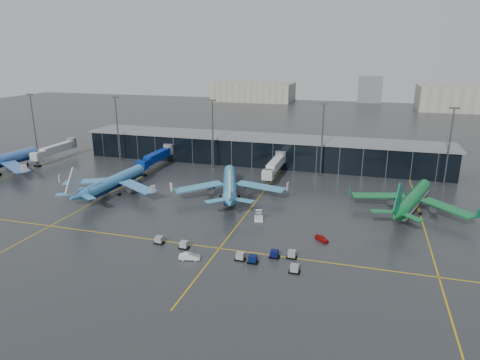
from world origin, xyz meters
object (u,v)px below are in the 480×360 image
(airliner_klm_near, at_px, (230,176))
(mobile_airstair, at_px, (259,217))
(service_van_white, at_px, (190,256))
(service_van_red, at_px, (322,238))
(airliner_aer_lingus, at_px, (414,191))
(baggage_carts, at_px, (241,254))
(airliner_arkefly, at_px, (114,174))

(airliner_klm_near, xyz_separation_m, mobile_airstair, (13.12, -16.33, -5.41))
(mobile_airstair, xyz_separation_m, service_van_white, (-8.48, -25.59, -0.04))
(service_van_red, bearing_deg, service_van_white, 167.61)
(airliner_klm_near, relative_size, airliner_aer_lingus, 1.04)
(baggage_carts, xyz_separation_m, service_van_white, (-9.96, -4.07, -0.02))
(mobile_airstair, distance_m, service_van_red, 19.06)
(airliner_aer_lingus, height_order, mobile_airstair, airliner_aer_lingus)
(airliner_arkefly, bearing_deg, service_van_white, -38.98)
(baggage_carts, bearing_deg, service_van_red, 40.05)
(airliner_aer_lingus, xyz_separation_m, mobile_airstair, (-38.73, -18.17, -5.17))
(baggage_carts, height_order, service_van_white, baggage_carts)
(airliner_arkefly, xyz_separation_m, airliner_klm_near, (34.94, 7.22, 0.22))
(airliner_klm_near, bearing_deg, baggage_carts, -86.78)
(baggage_carts, relative_size, service_van_red, 9.05)
(airliner_klm_near, xyz_separation_m, service_van_red, (30.25, -24.69, -5.54))
(airliner_klm_near, height_order, baggage_carts, airliner_klm_near)
(baggage_carts, xyz_separation_m, mobile_airstair, (-1.48, 21.52, 0.01))
(baggage_carts, distance_m, service_van_white, 10.76)
(service_van_red, distance_m, service_van_white, 30.87)
(mobile_airstair, height_order, service_van_red, mobile_airstair)
(airliner_klm_near, bearing_deg, service_van_red, -57.10)
(mobile_airstair, relative_size, service_van_white, 0.82)
(mobile_airstair, height_order, service_van_white, mobile_airstair)
(service_van_red, relative_size, service_van_white, 0.84)
(airliner_aer_lingus, height_order, service_van_white, airliner_aer_lingus)
(airliner_aer_lingus, xyz_separation_m, baggage_carts, (-37.25, -39.69, -5.18))
(airliner_arkefly, height_order, airliner_klm_near, airliner_klm_near)
(airliner_klm_near, height_order, service_van_white, airliner_klm_near)
(airliner_klm_near, relative_size, mobile_airstair, 11.00)
(airliner_klm_near, relative_size, baggage_carts, 1.18)
(airliner_klm_near, bearing_deg, airliner_arkefly, 173.80)
(airliner_arkefly, distance_m, mobile_airstair, 49.19)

